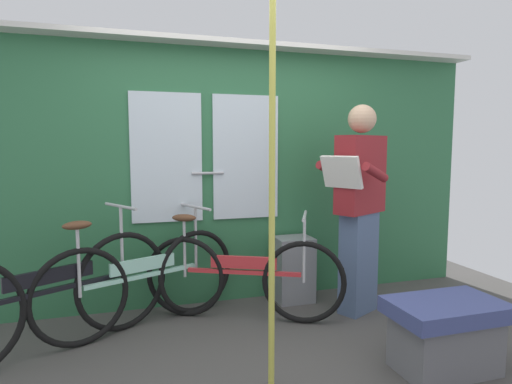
{
  "coord_description": "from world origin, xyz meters",
  "views": [
    {
      "loc": [
        -0.89,
        -2.43,
        1.4
      ],
      "look_at": [
        0.08,
        0.75,
        1.05
      ],
      "focal_mm": 30.23,
      "sensor_mm": 36.0,
      "label": 1
    }
  ],
  "objects_px": {
    "bench_seat_corner": "(445,334)",
    "passenger_reading_newspaper": "(359,204)",
    "bicycle_by_pole": "(143,281)",
    "handrail_pole": "(272,196)",
    "bicycle_near_door": "(242,276)",
    "bicycle_leaning_behind": "(50,296)",
    "trash_bin_by_wall": "(294,269)"
  },
  "relations": [
    {
      "from": "bicycle_near_door",
      "to": "bicycle_leaning_behind",
      "type": "height_order",
      "value": "bicycle_leaning_behind"
    },
    {
      "from": "handrail_pole",
      "to": "bench_seat_corner",
      "type": "height_order",
      "value": "handrail_pole"
    },
    {
      "from": "bench_seat_corner",
      "to": "bicycle_near_door",
      "type": "bearing_deg",
      "value": 131.18
    },
    {
      "from": "trash_bin_by_wall",
      "to": "handrail_pole",
      "type": "relative_size",
      "value": 0.26
    },
    {
      "from": "handrail_pole",
      "to": "bench_seat_corner",
      "type": "bearing_deg",
      "value": -6.29
    },
    {
      "from": "bicycle_by_pole",
      "to": "handrail_pole",
      "type": "relative_size",
      "value": 0.68
    },
    {
      "from": "bicycle_leaning_behind",
      "to": "passenger_reading_newspaper",
      "type": "height_order",
      "value": "passenger_reading_newspaper"
    },
    {
      "from": "trash_bin_by_wall",
      "to": "bench_seat_corner",
      "type": "distance_m",
      "value": 1.51
    },
    {
      "from": "passenger_reading_newspaper",
      "to": "bicycle_by_pole",
      "type": "bearing_deg",
      "value": -33.63
    },
    {
      "from": "bicycle_by_pole",
      "to": "trash_bin_by_wall",
      "type": "distance_m",
      "value": 1.36
    },
    {
      "from": "trash_bin_by_wall",
      "to": "bench_seat_corner",
      "type": "xyz_separation_m",
      "value": [
        0.44,
        -1.44,
        -0.05
      ]
    },
    {
      "from": "bicycle_near_door",
      "to": "handrail_pole",
      "type": "bearing_deg",
      "value": -69.99
    },
    {
      "from": "bicycle_leaning_behind",
      "to": "bicycle_by_pole",
      "type": "xyz_separation_m",
      "value": [
        0.61,
        0.26,
        -0.03
      ]
    },
    {
      "from": "bicycle_near_door",
      "to": "passenger_reading_newspaper",
      "type": "bearing_deg",
      "value": 18.46
    },
    {
      "from": "bicycle_near_door",
      "to": "bench_seat_corner",
      "type": "bearing_deg",
      "value": -23.18
    },
    {
      "from": "bicycle_near_door",
      "to": "trash_bin_by_wall",
      "type": "distance_m",
      "value": 0.64
    },
    {
      "from": "bicycle_by_pole",
      "to": "passenger_reading_newspaper",
      "type": "bearing_deg",
      "value": -29.85
    },
    {
      "from": "bicycle_by_pole",
      "to": "handrail_pole",
      "type": "distance_m",
      "value": 1.49
    },
    {
      "from": "trash_bin_by_wall",
      "to": "passenger_reading_newspaper",
      "type": "bearing_deg",
      "value": -44.84
    },
    {
      "from": "bicycle_near_door",
      "to": "trash_bin_by_wall",
      "type": "bearing_deg",
      "value": 52.88
    },
    {
      "from": "bicycle_by_pole",
      "to": "handrail_pole",
      "type": "height_order",
      "value": "handrail_pole"
    },
    {
      "from": "bicycle_near_door",
      "to": "bicycle_leaning_behind",
      "type": "distance_m",
      "value": 1.4
    },
    {
      "from": "bench_seat_corner",
      "to": "passenger_reading_newspaper",
      "type": "bearing_deg",
      "value": 91.4
    },
    {
      "from": "bicycle_by_pole",
      "to": "passenger_reading_newspaper",
      "type": "height_order",
      "value": "passenger_reading_newspaper"
    },
    {
      "from": "bicycle_leaning_behind",
      "to": "bicycle_by_pole",
      "type": "bearing_deg",
      "value": -6.94
    },
    {
      "from": "bicycle_near_door",
      "to": "trash_bin_by_wall",
      "type": "xyz_separation_m",
      "value": [
        0.56,
        0.29,
        -0.07
      ]
    },
    {
      "from": "bicycle_near_door",
      "to": "bicycle_leaning_behind",
      "type": "xyz_separation_m",
      "value": [
        -1.39,
        -0.19,
        0.04
      ]
    },
    {
      "from": "bicycle_leaning_behind",
      "to": "passenger_reading_newspaper",
      "type": "relative_size",
      "value": 0.92
    },
    {
      "from": "bicycle_near_door",
      "to": "bicycle_by_pole",
      "type": "distance_m",
      "value": 0.78
    },
    {
      "from": "bicycle_near_door",
      "to": "passenger_reading_newspaper",
      "type": "distance_m",
      "value": 1.14
    },
    {
      "from": "bicycle_leaning_behind",
      "to": "bench_seat_corner",
      "type": "height_order",
      "value": "bicycle_leaning_behind"
    },
    {
      "from": "bench_seat_corner",
      "to": "bicycle_by_pole",
      "type": "bearing_deg",
      "value": 145.75
    }
  ]
}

